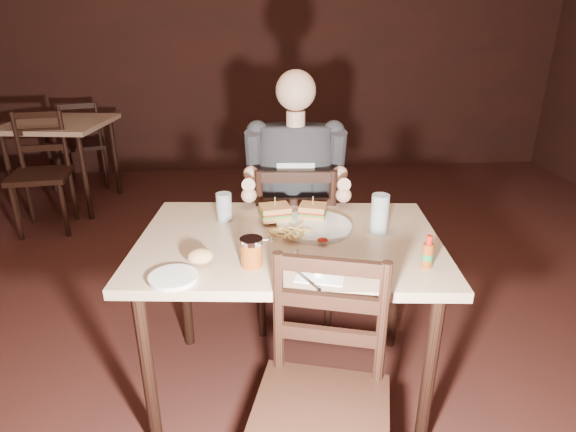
{
  "coord_description": "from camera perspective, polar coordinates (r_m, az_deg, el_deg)",
  "views": [
    {
      "loc": [
        -0.37,
        -1.79,
        1.61
      ],
      "look_at": [
        -0.21,
        0.02,
        0.85
      ],
      "focal_mm": 30.0,
      "sensor_mm": 36.0,
      "label": 1
    }
  ],
  "objects": [
    {
      "name": "bread_roll",
      "position": [
        1.77,
        -10.34,
        -4.71
      ],
      "size": [
        0.1,
        0.09,
        0.06
      ],
      "primitive_type": "ellipsoid",
      "rotation": [
        0.0,
        0.0,
        -0.1
      ],
      "color": "#B8814E",
      "rests_on": "side_plate"
    },
    {
      "name": "main_table",
      "position": [
        2.0,
        0.12,
        -4.77
      ],
      "size": [
        1.3,
        0.93,
        0.77
      ],
      "rotation": [
        0.0,
        0.0,
        -0.1
      ],
      "color": "tan",
      "rests_on": "ground"
    },
    {
      "name": "sandwich_left",
      "position": [
        2.09,
        -1.55,
        1.04
      ],
      "size": [
        0.14,
        0.12,
        0.1
      ],
      "primitive_type": null,
      "rotation": [
        0.0,
        0.0,
        0.17
      ],
      "color": "tan",
      "rests_on": "dinner_plate"
    },
    {
      "name": "ketchup_dollop",
      "position": [
        1.9,
        4.12,
        -2.85
      ],
      "size": [
        0.05,
        0.05,
        0.01
      ],
      "primitive_type": "ellipsoid",
      "rotation": [
        0.0,
        0.0,
        -0.1
      ],
      "color": "maroon",
      "rests_on": "dinner_plate"
    },
    {
      "name": "chair_far",
      "position": [
        2.61,
        0.81,
        -3.22
      ],
      "size": [
        0.47,
        0.51,
        0.94
      ],
      "primitive_type": null,
      "rotation": [
        0.0,
        0.0,
        3.06
      ],
      "color": "black",
      "rests_on": "ground"
    },
    {
      "name": "room_shell",
      "position": [
        1.84,
        7.0,
        15.92
      ],
      "size": [
        7.0,
        7.0,
        7.0
      ],
      "color": "black",
      "rests_on": "ground"
    },
    {
      "name": "glass_left",
      "position": [
        2.14,
        -7.58,
        1.08
      ],
      "size": [
        0.07,
        0.07,
        0.13
      ],
      "primitive_type": "cylinder",
      "rotation": [
        0.0,
        0.0,
        -0.1
      ],
      "color": "silver",
      "rests_on": "main_table"
    },
    {
      "name": "glass_right",
      "position": [
        2.02,
        10.8,
        0.25
      ],
      "size": [
        0.08,
        0.08,
        0.17
      ],
      "primitive_type": "cylinder",
      "rotation": [
        0.0,
        0.0,
        -0.1
      ],
      "color": "silver",
      "rests_on": "main_table"
    },
    {
      "name": "hot_sauce",
      "position": [
        1.79,
        16.26,
        -4.06
      ],
      "size": [
        0.04,
        0.04,
        0.13
      ],
      "primitive_type": null,
      "rotation": [
        0.0,
        0.0,
        -0.1
      ],
      "color": "#82370F",
      "rests_on": "main_table"
    },
    {
      "name": "chair_near",
      "position": [
        1.62,
        3.82,
        -22.59
      ],
      "size": [
        0.53,
        0.56,
        0.92
      ],
      "primitive_type": null,
      "rotation": [
        0.0,
        0.0,
        -0.27
      ],
      "color": "black",
      "rests_on": "ground"
    },
    {
      "name": "bg_chair_near",
      "position": [
        4.24,
        -27.31,
        4.35
      ],
      "size": [
        0.48,
        0.51,
        0.92
      ],
      "primitive_type": null,
      "rotation": [
        0.0,
        0.0,
        0.11
      ],
      "color": "black",
      "rests_on": "ground"
    },
    {
      "name": "sandwich_right",
      "position": [
        2.11,
        2.96,
        1.07
      ],
      "size": [
        0.14,
        0.12,
        0.1
      ],
      "primitive_type": null,
      "rotation": [
        0.0,
        0.0,
        -0.3
      ],
      "color": "tan",
      "rests_on": "dinner_plate"
    },
    {
      "name": "salt_shaker",
      "position": [
        1.69,
        3.64,
        -6.24
      ],
      "size": [
        0.03,
        0.03,
        0.06
      ],
      "primitive_type": null,
      "rotation": [
        0.0,
        0.0,
        -0.1
      ],
      "color": "white",
      "rests_on": "main_table"
    },
    {
      "name": "side_plate",
      "position": [
        1.71,
        -13.43,
        -7.22
      ],
      "size": [
        0.18,
        0.18,
        0.01
      ],
      "primitive_type": "cylinder",
      "rotation": [
        0.0,
        0.0,
        -0.1
      ],
      "color": "white",
      "rests_on": "main_table"
    },
    {
      "name": "bg_table",
      "position": [
        4.69,
        -25.43,
        9.02
      ],
      "size": [
        0.9,
        0.9,
        0.77
      ],
      "rotation": [
        0.0,
        0.0,
        -0.14
      ],
      "color": "tan",
      "rests_on": "ground"
    },
    {
      "name": "diner",
      "position": [
        2.4,
        0.89,
        6.26
      ],
      "size": [
        0.55,
        0.44,
        0.89
      ],
      "primitive_type": null,
      "rotation": [
        0.0,
        0.0,
        -0.08
      ],
      "color": "#292B2E",
      "rests_on": "chair_far"
    },
    {
      "name": "fries_pile",
      "position": [
        1.95,
        -0.16,
        -1.71
      ],
      "size": [
        0.24,
        0.18,
        0.04
      ],
      "primitive_type": null,
      "rotation": [
        0.0,
        0.0,
        -0.1
      ],
      "color": "#EAB459",
      "rests_on": "dinner_plate"
    },
    {
      "name": "fork",
      "position": [
        1.79,
        0.48,
        -5.11
      ],
      "size": [
        0.07,
        0.16,
        0.01
      ],
      "primitive_type": "cube",
      "rotation": [
        0.0,
        0.0,
        -0.35
      ],
      "color": "silver",
      "rests_on": "napkin"
    },
    {
      "name": "napkin",
      "position": [
        1.71,
        3.92,
        -6.77
      ],
      "size": [
        0.2,
        0.2,
        0.0
      ],
      "primitive_type": "cube",
      "rotation": [
        0.0,
        0.0,
        -0.28
      ],
      "color": "white",
      "rests_on": "main_table"
    },
    {
      "name": "knife",
      "position": [
        1.68,
        1.85,
        -7.25
      ],
      "size": [
        0.1,
        0.19,
        0.0
      ],
      "primitive_type": "cube",
      "rotation": [
        0.0,
        0.0,
        0.45
      ],
      "color": "silver",
      "rests_on": "napkin"
    },
    {
      "name": "bg_chair_far",
      "position": [
        5.25,
        -23.04,
        7.84
      ],
      "size": [
        0.51,
        0.53,
        0.86
      ],
      "primitive_type": null,
      "rotation": [
        0.0,
        0.0,
        3.43
      ],
      "color": "black",
      "rests_on": "ground"
    },
    {
      "name": "syrup_dispenser",
      "position": [
        1.74,
        -4.34,
        -4.28
      ],
      "size": [
        0.09,
        0.09,
        0.11
      ],
      "primitive_type": null,
      "rotation": [
        0.0,
        0.0,
        -0.1
      ],
      "color": "#82370F",
      "rests_on": "main_table"
    },
    {
      "name": "dinner_plate",
      "position": [
        2.05,
        3.11,
        -1.34
      ],
      "size": [
        0.34,
        0.34,
        0.02
      ],
      "primitive_type": "cylinder",
      "rotation": [
        0.0,
        0.0,
        -0.1
      ],
      "color": "white",
      "rests_on": "main_table"
    }
  ]
}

